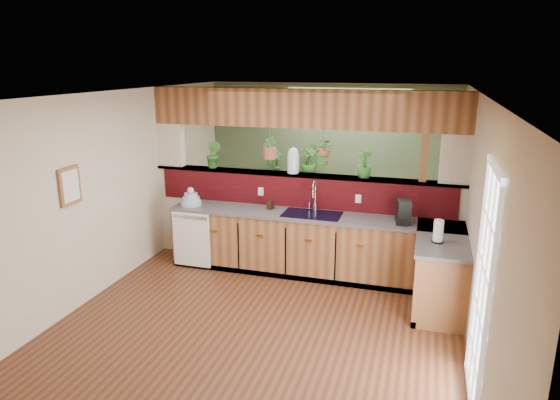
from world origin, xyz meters
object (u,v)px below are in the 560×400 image
(soap_dispenser, at_px, (271,203))
(coffee_maker, at_px, (403,213))
(shelving_console, at_px, (294,197))
(faucet, at_px, (314,195))
(paper_towel, at_px, (438,232))
(glass_jar, at_px, (293,160))
(dish_stack, at_px, (191,199))

(soap_dispenser, height_order, coffee_maker, coffee_maker)
(coffee_maker, height_order, shelving_console, coffee_maker)
(faucet, bearing_deg, paper_towel, -26.37)
(soap_dispenser, relative_size, shelving_console, 0.13)
(glass_jar, bearing_deg, paper_towel, -27.11)
(dish_stack, relative_size, coffee_maker, 0.98)
(dish_stack, distance_m, shelving_console, 2.57)
(faucet, xyz_separation_m, soap_dispenser, (-0.63, -0.08, -0.15))
(soap_dispenser, distance_m, coffee_maker, 1.88)
(paper_towel, relative_size, glass_jar, 0.79)
(coffee_maker, height_order, paper_towel, coffee_maker)
(faucet, relative_size, glass_jar, 1.20)
(faucet, bearing_deg, coffee_maker, -9.54)
(glass_jar, bearing_deg, coffee_maker, -14.79)
(dish_stack, distance_m, coffee_maker, 3.08)
(paper_towel, xyz_separation_m, shelving_console, (-2.55, 2.95, -0.53))
(dish_stack, height_order, coffee_maker, coffee_maker)
(faucet, bearing_deg, glass_jar, 149.66)
(glass_jar, relative_size, shelving_console, 0.28)
(faucet, xyz_separation_m, glass_jar, (-0.37, 0.22, 0.44))
(soap_dispenser, relative_size, coffee_maker, 0.57)
(faucet, distance_m, soap_dispenser, 0.65)
(faucet, relative_size, dish_stack, 1.45)
(paper_towel, bearing_deg, shelving_console, 130.76)
(faucet, xyz_separation_m, shelving_console, (-0.86, 2.12, -0.64))
(dish_stack, distance_m, paper_towel, 3.57)
(soap_dispenser, bearing_deg, glass_jar, 48.82)
(paper_towel, bearing_deg, dish_stack, 169.90)
(faucet, bearing_deg, dish_stack, -173.47)
(glass_jar, bearing_deg, dish_stack, -163.66)
(paper_towel, bearing_deg, faucet, 153.63)
(dish_stack, height_order, shelving_console, dish_stack)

